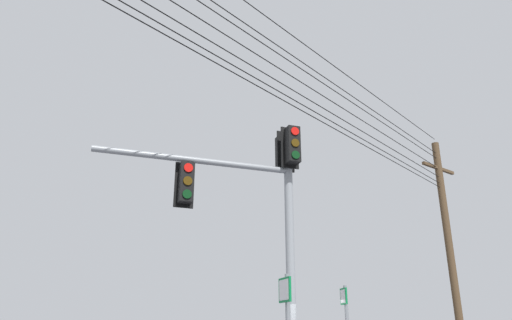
# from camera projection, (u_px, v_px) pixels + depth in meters

# --- Properties ---
(signal_mast_assembly) EXTENTS (4.48, 2.27, 6.63)m
(signal_mast_assembly) POSITION_uv_depth(u_px,v_px,m) (261.00, 203.00, 11.06)
(signal_mast_assembly) COLOR gray
(signal_mast_assembly) RESTS_ON ground
(utility_pole_wooden) EXTENTS (2.15, 0.29, 9.51)m
(utility_pole_wooden) POSITION_uv_depth(u_px,v_px,m) (450.00, 253.00, 18.80)
(utility_pole_wooden) COLOR #4C3823
(utility_pole_wooden) RESTS_ON ground
(overhead_wire_span) EXTENTS (22.81, 3.09, 2.51)m
(overhead_wire_span) POSITION_uv_depth(u_px,v_px,m) (260.00, 54.00, 11.76)
(overhead_wire_span) COLOR black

